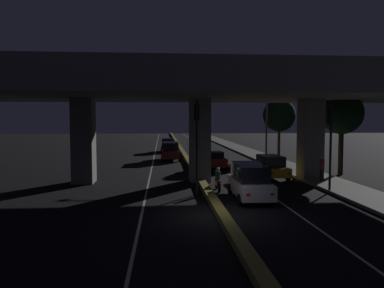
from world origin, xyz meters
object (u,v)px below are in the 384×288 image
Objects in this scene: traffic_light_right_of_median at (330,134)px; car_taxi_yellow_second at (270,166)px; motorcycle_red_filtering_near at (218,181)px; car_dark_red_third at (214,160)px; car_black_second_oncoming at (168,145)px; street_lamp at (263,119)px; car_white_lead at (250,181)px; traffic_light_left_of_median at (197,131)px; pedestrian_on_sidewalk at (322,168)px; car_dark_red_lead_oncoming at (171,151)px.

car_taxi_yellow_second is (-1.95, 5.73, -2.67)m from traffic_light_right_of_median.
motorcycle_red_filtering_near is at bearing 133.70° from car_taxi_yellow_second.
car_black_second_oncoming reaches higher than car_dark_red_third.
traffic_light_right_of_median is 1.11× the size of car_taxi_yellow_second.
street_lamp reaches higher than motorcycle_red_filtering_near.
motorcycle_red_filtering_near is at bearing 30.65° from car_white_lead.
car_white_lead reaches higher than motorcycle_red_filtering_near.
traffic_light_right_of_median is 13.32m from car_dark_red_third.
traffic_light_right_of_median is at bearing 18.92° from car_black_second_oncoming.
traffic_light_left_of_median is at bearing 63.28° from car_white_lead.
car_dark_red_lead_oncoming is at bearing 123.01° from pedestrian_on_sidewalk.
car_dark_red_third is 10.83m from pedestrian_on_sidewalk.
traffic_light_left_of_median is at bearing 165.38° from car_dark_red_third.
pedestrian_on_sidewalk is at bearing 22.52° from car_black_second_oncoming.
street_lamp is at bearing -13.27° from car_taxi_yellow_second.
car_dark_red_lead_oncoming is (-3.81, 6.69, 0.28)m from car_dark_red_third.
car_dark_red_lead_oncoming is 10.69m from car_black_second_oncoming.
car_taxi_yellow_second reaches higher than motorcycle_red_filtering_near.
motorcycle_red_filtering_near is at bearing 8.56° from car_dark_red_lead_oncoming.
car_dark_red_third is at bearing -7.26° from motorcycle_red_filtering_near.
traffic_light_right_of_median is 2.97× the size of motorcycle_red_filtering_near.
traffic_light_left_of_median is at bearing -179.98° from traffic_light_right_of_median.
traffic_light_left_of_median is at bearing 125.07° from motorcycle_red_filtering_near.
car_white_lead is 0.98× the size of car_taxi_yellow_second.
traffic_light_left_of_median reaches higher than car_dark_red_lead_oncoming.
traffic_light_right_of_median is 4.03m from pedestrian_on_sidewalk.
car_dark_red_third is at bearing 125.36° from pedestrian_on_sidewalk.
street_lamp reaches higher than car_black_second_oncoming.
traffic_light_left_of_median reaches higher than motorcycle_red_filtering_near.
car_black_second_oncoming is (-3.94, 17.38, 0.22)m from car_dark_red_third.
traffic_light_right_of_median is at bearing -106.32° from pedestrian_on_sidewalk.
car_white_lead is 20.40m from car_dark_red_lead_oncoming.
car_dark_red_lead_oncoming is at bearing 7.69° from motorcycle_red_filtering_near.
street_lamp is 1.59× the size of car_white_lead.
car_dark_red_lead_oncoming is 17.73m from motorcycle_red_filtering_near.
pedestrian_on_sidewalk is (10.21, -26.21, 0.09)m from car_black_second_oncoming.
car_white_lead is at bearing -107.42° from street_lamp.
car_dark_red_lead_oncoming reaches higher than car_taxi_yellow_second.
car_black_second_oncoming is at bearing 92.46° from traffic_light_left_of_median.
car_white_lead is at bearing 178.77° from car_dark_red_third.
traffic_light_left_of_median is 3.58m from motorcycle_red_filtering_near.
traffic_light_right_of_median is 15.71m from street_lamp.
car_black_second_oncoming is (-4.09, 30.70, -0.04)m from car_white_lead.
car_taxi_yellow_second is at bearing 18.66° from car_black_second_oncoming.
motorcycle_red_filtering_near is (1.40, 1.00, -3.13)m from traffic_light_left_of_median.
traffic_light_right_of_median is 20.86m from car_dark_red_lead_oncoming.
street_lamp is (0.15, 15.69, 0.85)m from traffic_light_right_of_median.
car_dark_red_third is 17.82m from car_black_second_oncoming.
traffic_light_right_of_median is at bearing -73.81° from car_white_lead.
pedestrian_on_sidewalk is (6.27, -8.83, 0.31)m from car_dark_red_third.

